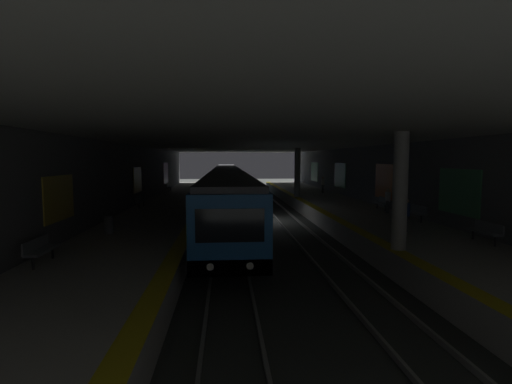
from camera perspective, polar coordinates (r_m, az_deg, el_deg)
ground_plane at (r=27.78m, az=0.22°, el=-4.43°), size 120.00×120.00×0.00m
track_left at (r=28.04m, az=4.72°, el=-4.20°), size 60.00×1.53×0.16m
track_right at (r=27.67m, az=-4.34°, el=-4.32°), size 60.00×1.53×0.16m
platform_left at (r=28.99m, az=13.24°, el=-3.12°), size 60.00×5.30×1.06m
platform_right at (r=27.92m, az=-13.32°, el=-3.43°), size 60.00×5.30×1.06m
wall_left at (r=29.85m, az=18.60°, el=1.38°), size 60.00×0.56×5.60m
wall_right at (r=28.30m, az=-19.22°, el=1.17°), size 60.00×0.56×5.60m
ceiling_slab at (r=27.43m, az=0.22°, el=7.61°), size 60.00×19.40×0.40m
pillar_near at (r=15.44m, az=21.02°, el=0.11°), size 0.56×0.56×4.55m
pillar_far at (r=35.18m, az=6.30°, el=2.97°), size 0.56×0.56×4.55m
metro_train at (r=38.77m, az=-4.46°, el=1.24°), size 53.35×2.83×3.49m
bench_left_near at (r=18.52m, az=31.50°, el=-4.99°), size 1.70×0.47×0.86m
bench_left_mid at (r=23.32m, az=23.20°, el=-2.74°), size 1.70×0.47×0.86m
bench_left_far at (r=27.53m, az=18.63°, el=-1.47°), size 1.70×0.47×0.86m
bench_right_near at (r=14.60m, az=-29.93°, el=-7.43°), size 1.70×0.47×0.86m
bench_right_mid at (r=28.56m, az=-17.18°, el=-1.21°), size 1.70×0.47×0.86m
bench_right_far at (r=42.41m, az=-13.06°, el=0.84°), size 1.70×0.47×0.86m
person_waiting_near at (r=19.54m, az=21.80°, el=-3.10°), size 0.60×0.22×1.61m
person_walking_mid at (r=25.85m, az=19.37°, el=-1.12°), size 0.60×0.22×1.61m
person_standing_far at (r=39.75m, az=10.09°, el=1.20°), size 0.60×0.23×1.70m
trash_bin at (r=18.97m, az=-21.41°, el=-4.68°), size 0.44×0.44×0.85m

